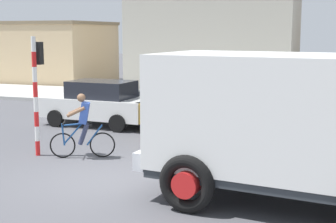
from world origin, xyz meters
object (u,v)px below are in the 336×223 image
(cyclist, at_px, (83,126))
(car_white_mid, at_px, (99,103))
(traffic_light_pole, at_px, (37,79))
(car_far_side, at_px, (187,97))
(car_red_near, at_px, (200,111))
(truck_foreground, at_px, (291,120))

(cyclist, relative_size, car_white_mid, 0.42)
(traffic_light_pole, height_order, car_white_mid, traffic_light_pole)
(cyclist, height_order, car_far_side, cyclist)
(cyclist, relative_size, car_far_side, 0.41)
(car_red_near, distance_m, car_white_mid, 3.95)
(truck_foreground, relative_size, cyclist, 3.31)
(car_red_near, bearing_deg, cyclist, -120.53)
(traffic_light_pole, relative_size, car_white_mid, 0.78)
(car_far_side, bearing_deg, cyclist, -96.23)
(truck_foreground, bearing_deg, car_far_side, 118.42)
(car_white_mid, bearing_deg, traffic_light_pole, -84.46)
(truck_foreground, xyz_separation_m, traffic_light_pole, (-6.82, 1.83, 0.40))
(car_white_mid, xyz_separation_m, car_far_side, (2.47, 2.58, 0.00))
(car_far_side, bearing_deg, car_red_near, -65.80)
(car_red_near, relative_size, car_far_side, 1.02)
(traffic_light_pole, bearing_deg, car_far_side, 73.79)
(truck_foreground, distance_m, car_far_side, 10.08)
(truck_foreground, xyz_separation_m, car_red_near, (-3.35, 5.64, -0.85))
(cyclist, bearing_deg, traffic_light_pole, -175.22)
(car_white_mid, bearing_deg, car_far_side, 46.33)
(truck_foreground, xyz_separation_m, car_white_mid, (-7.25, 6.25, -0.85))
(truck_foreground, relative_size, traffic_light_pole, 1.78)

